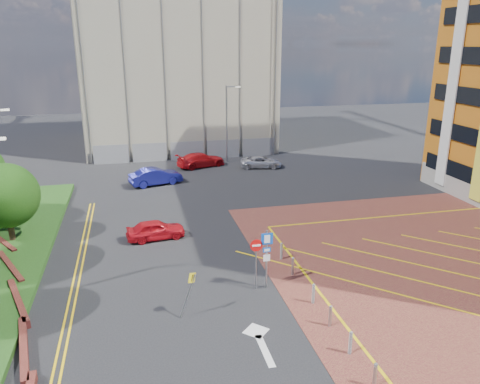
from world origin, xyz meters
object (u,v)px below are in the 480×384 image
object	(u,v)px
car_red_left	(156,230)
tree_c	(6,196)
lamp_back	(227,121)
sign_cluster	(263,254)
car_blue_back	(156,176)
car_silver_back	(261,162)
car_red_back	(201,160)
warning_sign	(189,289)

from	to	relation	value
car_red_left	tree_c	bearing A→B (deg)	74.73
lamp_back	sign_cluster	xyz separation A→B (m)	(-3.78, -27.02, -2.41)
tree_c	car_blue_back	world-z (taller)	tree_c
car_red_left	car_blue_back	bearing A→B (deg)	-10.71
sign_cluster	lamp_back	bearing A→B (deg)	82.03
lamp_back	car_silver_back	distance (m)	5.67
lamp_back	car_red_back	distance (m)	4.98
tree_c	warning_sign	distance (m)	14.72
car_red_left	warning_sign	bearing A→B (deg)	178.60
car_red_left	car_blue_back	size ratio (longest dim) A/B	0.80
warning_sign	car_silver_back	xyz separation A→B (m)	(10.58, 25.68, -0.85)
warning_sign	car_red_back	xyz separation A→B (m)	(4.65, 27.41, -0.71)
car_silver_back	car_blue_back	bearing A→B (deg)	120.94
warning_sign	tree_c	bearing A→B (deg)	132.26
sign_cluster	car_red_left	world-z (taller)	sign_cluster
lamp_back	car_red_left	bearing A→B (deg)	-114.43
tree_c	car_red_left	world-z (taller)	tree_c
tree_c	warning_sign	bearing A→B (deg)	-47.74
sign_cluster	car_silver_back	xyz separation A→B (m)	(6.61, 23.88, -1.37)
warning_sign	car_silver_back	world-z (taller)	warning_sign
car_blue_back	car_red_back	xyz separation A→B (m)	(4.90, 5.46, -0.04)
car_silver_back	car_red_back	bearing A→B (deg)	85.68
warning_sign	car_red_back	world-z (taller)	warning_sign
lamp_back	car_red_back	xyz separation A→B (m)	(-3.10, -1.41, -3.64)
sign_cluster	car_silver_back	distance (m)	24.82
lamp_back	warning_sign	distance (m)	29.98
lamp_back	car_blue_back	world-z (taller)	lamp_back
sign_cluster	warning_sign	size ratio (longest dim) A/B	1.43
tree_c	car_red_back	xyz separation A→B (m)	(14.48, 16.59, -2.47)
tree_c	sign_cluster	bearing A→B (deg)	-33.16
sign_cluster	warning_sign	distance (m)	4.39
warning_sign	car_blue_back	bearing A→B (deg)	90.65
tree_c	car_blue_back	bearing A→B (deg)	49.28
lamp_back	car_red_back	world-z (taller)	lamp_back
tree_c	car_red_left	distance (m)	9.29
car_red_left	car_red_back	world-z (taller)	car_red_back
tree_c	car_silver_back	bearing A→B (deg)	36.07
sign_cluster	car_red_left	xyz separation A→B (m)	(-4.96, 7.78, -1.32)
lamp_back	car_red_left	world-z (taller)	lamp_back
tree_c	car_red_back	distance (m)	22.16
car_red_left	car_silver_back	world-z (taller)	car_red_left
tree_c	lamp_back	bearing A→B (deg)	45.68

